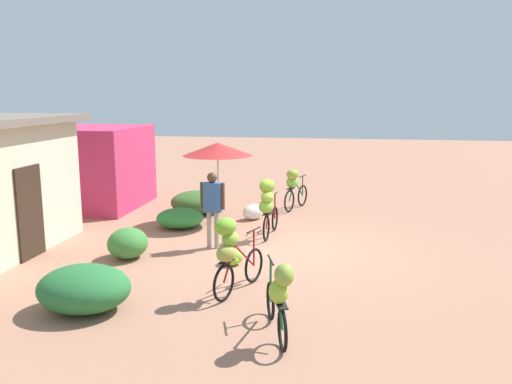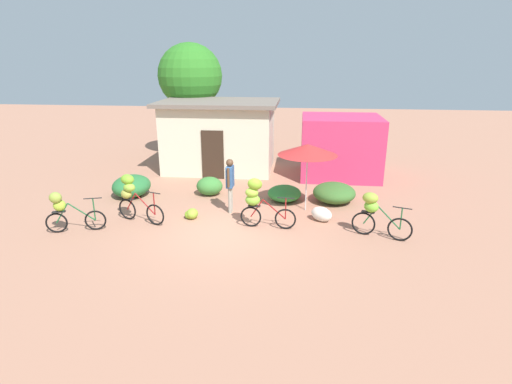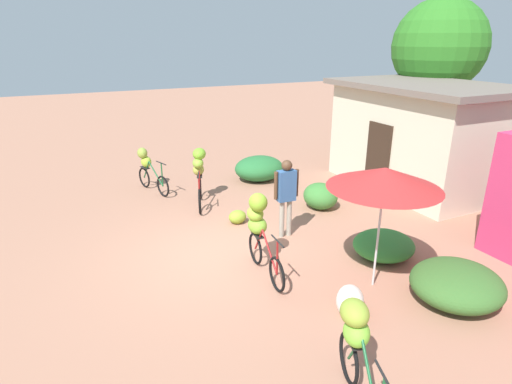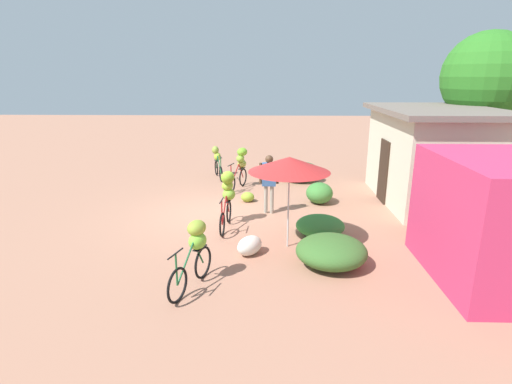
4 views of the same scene
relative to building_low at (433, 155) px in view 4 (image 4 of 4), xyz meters
The scene contains 16 objects.
ground_plane 7.18m from the building_low, 77.65° to the right, with size 60.00×60.00×0.00m, color #A8725A.
building_low is the anchor object (origin of this frame).
shop_pink 5.21m from the building_low, ahead, with size 3.20×2.80×2.49m, color #CE325F.
tree_behind_building 3.73m from the building_low, 128.57° to the left, with size 3.05×3.05×5.45m.
hedge_bush_front_left 4.85m from the building_low, 121.80° to the right, with size 1.33×1.55×0.75m, color #286D36.
hedge_bush_front_right 3.79m from the building_low, 85.37° to the right, with size 0.95×0.85×0.67m, color #3C7D35.
hedge_bush_mid 5.10m from the building_low, 52.19° to the right, with size 1.17×1.25×0.52m, color #2F8436.
hedge_bush_by_door 6.24m from the building_low, 39.23° to the right, with size 1.46×1.54×0.66m, color #38662A.
market_umbrella 6.09m from the building_low, 51.80° to the right, with size 1.90×1.90×2.21m.
bicycle_leftmost 7.95m from the building_low, 112.78° to the right, with size 1.60×0.58×1.23m.
bicycle_near_pile 6.47m from the building_low, 103.51° to the right, with size 1.64×0.72×1.45m.
bicycle_center_loaded 6.79m from the building_low, 69.97° to the right, with size 1.65×0.48×1.50m.
bicycle_by_shop 8.75m from the building_low, 49.88° to the right, with size 1.58×0.63×1.28m.
banana_pile_on_ground 6.06m from the building_low, 87.98° to the right, with size 0.44×0.46×0.32m.
produce_sack 7.19m from the building_low, 53.22° to the right, with size 0.70×0.44×0.44m, color silver.
person_vendor 5.41m from the building_low, 75.64° to the right, with size 0.23×0.58×1.77m.
Camera 4 is at (11.25, 1.58, 4.00)m, focal length 28.21 mm.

